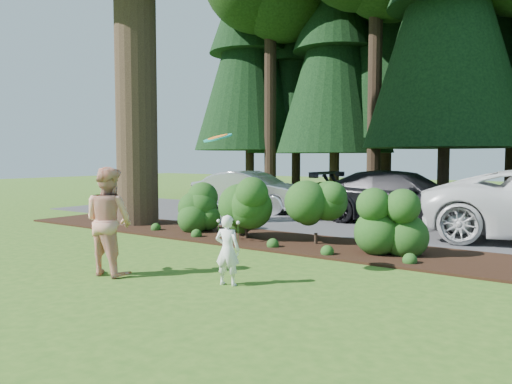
{
  "coord_description": "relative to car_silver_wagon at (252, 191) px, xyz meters",
  "views": [
    {
      "loc": [
        7.09,
        -6.96,
        2.07
      ],
      "look_at": [
        0.75,
        2.07,
        1.3
      ],
      "focal_mm": 35.0,
      "sensor_mm": 36.0,
      "label": 1
    }
  ],
  "objects": [
    {
      "name": "car_dark_suv",
      "position": [
        5.83,
        -0.19,
        0.05
      ],
      "size": [
        5.6,
        2.31,
        1.62
      ],
      "primitive_type": "imported",
      "rotation": [
        0.0,
        0.0,
        1.56
      ],
      "color": "black",
      "rests_on": "driveway"
    },
    {
      "name": "child",
      "position": [
        5.94,
        -9.0,
        -0.21
      ],
      "size": [
        0.47,
        0.37,
        1.15
      ],
      "primitive_type": "imported",
      "rotation": [
        0.0,
        0.0,
        3.39
      ],
      "color": "white",
      "rests_on": "ground"
    },
    {
      "name": "driveway",
      "position": [
        3.8,
        -0.78,
        -0.77
      ],
      "size": [
        22.0,
        6.0,
        0.03
      ],
      "primitive_type": "cube",
      "color": "#38383A",
      "rests_on": "ground"
    },
    {
      "name": "mulch_bed",
      "position": [
        3.8,
        -5.03,
        -0.76
      ],
      "size": [
        16.0,
        2.5,
        0.05
      ],
      "primitive_type": "cube",
      "color": "black",
      "rests_on": "ground"
    },
    {
      "name": "car_silver_wagon",
      "position": [
        0.0,
        0.0,
        0.0
      ],
      "size": [
        4.73,
        2.05,
        1.51
      ],
      "primitive_type": "imported",
      "rotation": [
        0.0,
        0.0,
        1.67
      ],
      "color": "#BBBBC0",
      "rests_on": "driveway"
    },
    {
      "name": "frisbee",
      "position": [
        5.47,
        -8.66,
        1.62
      ],
      "size": [
        0.51,
        0.49,
        0.2
      ],
      "color": "teal",
      "rests_on": "ground"
    },
    {
      "name": "ground",
      "position": [
        3.8,
        -8.28,
        -0.79
      ],
      "size": [
        80.0,
        80.0,
        0.0
      ],
      "primitive_type": "plane",
      "color": "#305B1A",
      "rests_on": "ground"
    },
    {
      "name": "adult",
      "position": [
        3.76,
        -9.61,
        0.17
      ],
      "size": [
        0.97,
        0.78,
        1.91
      ],
      "primitive_type": "imported",
      "rotation": [
        0.0,
        0.0,
        3.21
      ],
      "color": "#D64A1C",
      "rests_on": "ground"
    },
    {
      "name": "shrub_row",
      "position": [
        4.57,
        -5.15,
        0.02
      ],
      "size": [
        6.53,
        1.6,
        1.61
      ],
      "color": "#1E4B17",
      "rests_on": "ground"
    },
    {
      "name": "lily_cluster",
      "position": [
        3.5,
        -5.88,
        -0.29
      ],
      "size": [
        0.69,
        0.09,
        0.57
      ],
      "color": "#1E4B17",
      "rests_on": "ground"
    }
  ]
}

